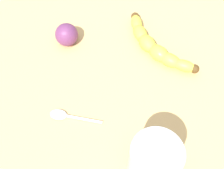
% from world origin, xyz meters
% --- Properties ---
extents(wooden_tabletop, '(1.20, 1.20, 0.03)m').
position_xyz_m(wooden_tabletop, '(0.00, 0.00, 0.01)').
color(wooden_tabletop, tan).
rests_on(wooden_tabletop, ground).
extents(banana, '(0.11, 0.22, 0.04)m').
position_xyz_m(banana, '(0.18, 0.02, 0.05)').
color(banana, yellow).
rests_on(banana, wooden_tabletop).
extents(smoothie_glass, '(0.09, 0.09, 0.11)m').
position_xyz_m(smoothie_glass, '(-0.07, -0.12, 0.08)').
color(smoothie_glass, silver).
rests_on(smoothie_glass, wooden_tabletop).
extents(plum_fruit, '(0.06, 0.06, 0.06)m').
position_xyz_m(plum_fruit, '(0.09, 0.21, 0.06)').
color(plum_fruit, '#6B3360').
rests_on(plum_fruit, wooden_tabletop).
extents(teaspoon, '(0.06, 0.11, 0.01)m').
position_xyz_m(teaspoon, '(-0.08, 0.09, 0.03)').
color(teaspoon, silver).
rests_on(teaspoon, wooden_tabletop).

